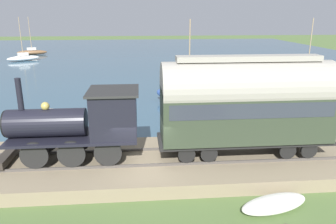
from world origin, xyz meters
name	(u,v)px	position (x,y,z in m)	size (l,w,h in m)	color
ground_plane	(142,175)	(0.00, 0.00, 0.00)	(200.00, 200.00, 0.00)	#516B38
harbor_water	(139,57)	(43.56, 0.00, 0.00)	(80.00, 80.00, 0.01)	#38566B
rail_embankment	(142,164)	(0.55, 0.00, 0.30)	(5.43, 56.00, 0.71)	#84755B
steam_locomotive	(85,120)	(0.55, 2.48, 2.52)	(2.36, 6.19, 3.75)	black
passenger_coach	(246,101)	(0.55, -4.77, 3.22)	(2.38, 8.02, 4.59)	black
sailboat_white	(23,58)	(39.69, 18.06, 0.50)	(3.92, 4.96, 6.63)	white
sailboat_brown	(32,52)	(48.03, 19.25, 0.50)	(2.49, 5.32, 6.56)	brown
sailboat_blue	(189,94)	(12.13, -3.93, 0.78)	(4.04, 5.76, 6.67)	#335199
sailboat_navy	(306,78)	(18.83, -17.31, 0.59)	(1.69, 5.24, 6.66)	#192347
rowboat_mid_harbor	(50,112)	(9.69, 6.51, 0.27)	(1.26, 2.16, 0.52)	beige
rowboat_off_pier	(266,116)	(7.63, -8.69, 0.18)	(1.30, 2.23, 0.35)	#B7B2A3
beached_dinghy	(274,204)	(-3.12, -4.89, 0.22)	(1.88, 3.00, 0.44)	silver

